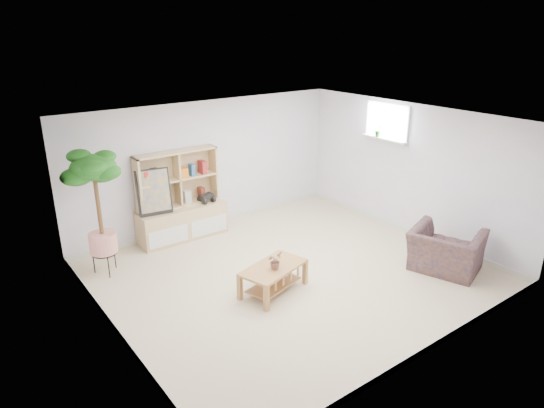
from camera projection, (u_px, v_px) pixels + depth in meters
floor at (290, 274)px, 7.60m from camera, size 5.50×5.00×0.01m
ceiling at (293, 121)px, 6.77m from camera, size 5.50×5.00×0.01m
walls at (292, 202)px, 7.18m from camera, size 5.51×5.01×2.40m
baseboard at (290, 271)px, 7.58m from camera, size 5.50×5.00×0.10m
window at (387, 121)px, 8.89m from camera, size 0.10×0.98×0.68m
window_sill at (384, 139)px, 8.96m from camera, size 0.14×1.00×0.04m
storage_unit at (181, 196)px, 8.60m from camera, size 1.61×0.54×1.61m
poster at (154, 192)px, 8.21m from camera, size 0.59×0.22×0.80m
toy_truck at (206, 198)px, 8.87m from camera, size 0.37×0.27×0.18m
coffee_table at (273, 279)px, 7.03m from camera, size 1.11×0.79×0.41m
table_plant at (275, 261)px, 6.86m from camera, size 0.29×0.28×0.24m
floor_tree at (99, 214)px, 7.28m from camera, size 0.97×0.97×1.99m
armchair at (446, 248)px, 7.58m from camera, size 1.20×1.28×0.77m
sill_plant at (378, 130)px, 9.03m from camera, size 0.14×0.11×0.24m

